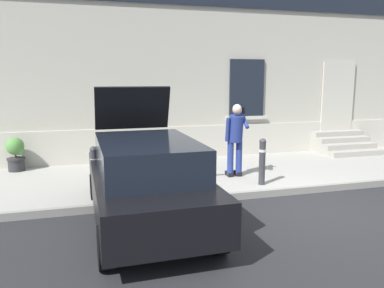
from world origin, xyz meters
name	(u,v)px	position (x,y,z in m)	size (l,w,h in m)	color
ground_plane	(306,209)	(0.00, 0.00, 0.00)	(80.00, 80.00, 0.00)	#232326
sidewalk	(246,172)	(0.00, 2.80, 0.07)	(24.00, 3.60, 0.15)	#99968E
curb_edge	(282,192)	(0.00, 0.94, 0.07)	(24.00, 0.12, 0.15)	gray
building_facade	(217,37)	(0.01, 5.29, 3.73)	(24.00, 1.52, 7.50)	#B2AD9E
entrance_stoop	(343,144)	(3.94, 4.12, 0.39)	(1.81, 1.28, 0.64)	#9E998E
hatchback_car_black	(146,180)	(-3.06, 0.09, 0.80)	(1.84, 4.09, 2.34)	black
bollard_near_person	(262,160)	(-0.28, 1.35, 0.71)	(0.15, 0.15, 1.04)	#333338
bollard_far_left	(94,170)	(-3.88, 1.35, 0.71)	(0.15, 0.15, 1.04)	#333338
person_on_phone	(236,136)	(-0.59, 2.16, 1.15)	(0.51, 0.48, 1.75)	navy
planter_charcoal	(16,153)	(-5.75, 4.23, 0.61)	(0.44, 0.44, 0.86)	#2D2D30
planter_terracotta	(125,149)	(-3.01, 4.01, 0.61)	(0.44, 0.44, 0.86)	#B25B38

